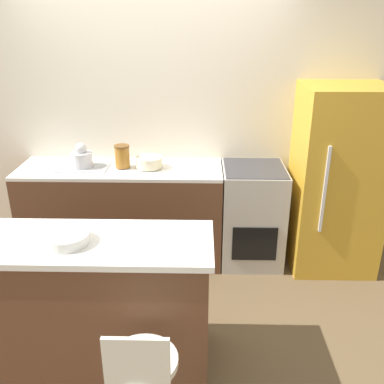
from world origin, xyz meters
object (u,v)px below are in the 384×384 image
Objects in this scene: refrigerator at (337,180)px; kettle at (82,157)px; oven_range at (252,215)px; mixing_bowl at (149,162)px; stool_chair at (143,383)px.

refrigerator is 2.30m from kettle.
mixing_bowl is (-0.95, -0.00, 0.52)m from oven_range.
stool_chair is at bearing -112.21° from oven_range.
mixing_bowl is at bearing 178.86° from refrigerator.
stool_chair is at bearing -128.87° from refrigerator.
stool_chair is 3.66× the size of kettle.
kettle reaches higher than mixing_bowl.
oven_range reaches higher than stool_chair.
refrigerator is 2.47m from stool_chair.
refrigerator is at bearing -1.14° from mixing_bowl.
kettle is 0.93× the size of mixing_bowl.
oven_range is at bearing 0.08° from kettle.
oven_range is at bearing 177.22° from refrigerator.
oven_range is at bearing 0.13° from mixing_bowl.
kettle is at bearing 179.16° from refrigerator.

